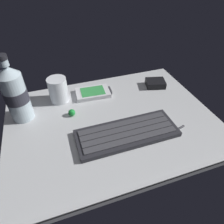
{
  "coord_description": "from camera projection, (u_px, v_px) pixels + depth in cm",
  "views": [
    {
      "loc": [
        -14.67,
        -43.3,
        42.03
      ],
      "look_at": [
        0.0,
        0.0,
        3.0
      ],
      "focal_mm": 31.78,
      "sensor_mm": 36.0,
      "label": 1
    }
  ],
  "objects": [
    {
      "name": "water_bottle",
      "position": [
        15.0,
        94.0,
        0.57
      ],
      "size": [
        6.73,
        6.73,
        20.8
      ],
      "color": "silver",
      "rests_on": "ground_plane"
    },
    {
      "name": "trackball_mouse",
      "position": [
        72.0,
        113.0,
        0.63
      ],
      "size": [
        2.2,
        2.2,
        2.2
      ],
      "primitive_type": "sphere",
      "color": "#198C33",
      "rests_on": "ground_plane"
    },
    {
      "name": "ground_plane",
      "position": [
        112.0,
        122.0,
        0.63
      ],
      "size": [
        64.0,
        48.0,
        2.8
      ],
      "color": "#B7BABC"
    },
    {
      "name": "juice_cup",
      "position": [
        58.0,
        91.0,
        0.67
      ],
      "size": [
        6.4,
        6.4,
        8.5
      ],
      "color": "silver",
      "rests_on": "ground_plane"
    },
    {
      "name": "stylus_pen",
      "position": [
        173.0,
        131.0,
        0.58
      ],
      "size": [
        9.36,
        3.1,
        0.7
      ],
      "primitive_type": "cylinder",
      "rotation": [
        0.0,
        1.57,
        0.26
      ],
      "color": "#26262B",
      "rests_on": "ground_plane"
    },
    {
      "name": "handheld_device",
      "position": [
        93.0,
        93.0,
        0.72
      ],
      "size": [
        13.16,
        8.39,
        1.5
      ],
      "color": "silver",
      "rests_on": "ground_plane"
    },
    {
      "name": "charger_block",
      "position": [
        155.0,
        83.0,
        0.76
      ],
      "size": [
        8.19,
        7.2,
        2.4
      ],
      "primitive_type": "cube",
      "rotation": [
        0.0,
        0.0,
        -0.26
      ],
      "color": "black",
      "rests_on": "ground_plane"
    },
    {
      "name": "keyboard",
      "position": [
        127.0,
        133.0,
        0.56
      ],
      "size": [
        29.02,
        11.06,
        1.7
      ],
      "color": "#232328",
      "rests_on": "ground_plane"
    }
  ]
}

